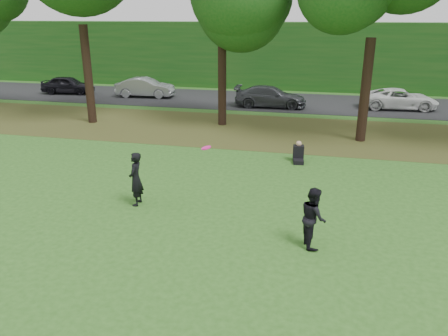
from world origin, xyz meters
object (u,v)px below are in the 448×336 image
at_px(player_right, 313,217).
at_px(seated_person, 298,154).
at_px(player_left, 136,179).
at_px(frisbee, 206,148).

height_order(player_right, seated_person, player_right).
relative_size(player_left, player_right, 1.07).
bearing_deg(player_right, seated_person, -10.05).
height_order(player_right, frisbee, frisbee).
xyz_separation_m(player_left, frisbee, (2.38, -0.53, 1.31)).
bearing_deg(frisbee, player_left, 167.46).
relative_size(player_left, seated_person, 2.02).
bearing_deg(player_left, seated_person, 135.31).
distance_m(player_left, player_right, 5.54).
bearing_deg(frisbee, player_right, -15.52).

